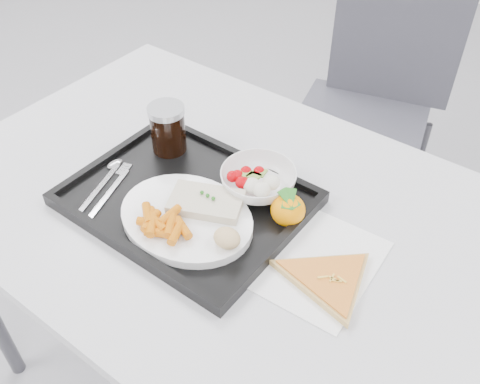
% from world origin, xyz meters
% --- Properties ---
extents(table, '(1.20, 0.80, 0.75)m').
position_xyz_m(table, '(0.00, 0.30, 0.68)').
color(table, '#B9B9BB').
rests_on(table, ground).
extents(chair, '(0.51, 0.52, 0.93)m').
position_xyz_m(chair, '(-0.07, 1.19, 0.54)').
color(chair, '#3B3A43').
rests_on(chair, ground).
extents(tray, '(0.45, 0.35, 0.03)m').
position_xyz_m(tray, '(-0.05, 0.25, 0.76)').
color(tray, black).
rests_on(tray, table).
extents(dinner_plate, '(0.27, 0.27, 0.02)m').
position_xyz_m(dinner_plate, '(-0.01, 0.20, 0.77)').
color(dinner_plate, white).
rests_on(dinner_plate, tray).
extents(fish_fillet, '(0.16, 0.13, 0.03)m').
position_xyz_m(fish_fillet, '(0.01, 0.24, 0.79)').
color(fish_fillet, beige).
rests_on(fish_fillet, dinner_plate).
extents(bread_roll, '(0.05, 0.04, 0.03)m').
position_xyz_m(bread_roll, '(0.10, 0.19, 0.80)').
color(bread_roll, '#E0C887').
rests_on(bread_roll, dinner_plate).
extents(salad_bowl, '(0.15, 0.15, 0.05)m').
position_xyz_m(salad_bowl, '(0.05, 0.36, 0.79)').
color(salad_bowl, white).
rests_on(salad_bowl, tray).
extents(cola_glass, '(0.08, 0.08, 0.11)m').
position_xyz_m(cola_glass, '(-0.19, 0.35, 0.82)').
color(cola_glass, black).
rests_on(cola_glass, tray).
extents(cutlery, '(0.11, 0.17, 0.01)m').
position_xyz_m(cutlery, '(-0.21, 0.20, 0.77)').
color(cutlery, silver).
rests_on(cutlery, tray).
extents(napkin, '(0.26, 0.25, 0.00)m').
position_xyz_m(napkin, '(0.21, 0.27, 0.75)').
color(napkin, white).
rests_on(napkin, table).
extents(tangerine, '(0.07, 0.07, 0.07)m').
position_xyz_m(tangerine, '(0.14, 0.33, 0.79)').
color(tangerine, orange).
rests_on(tangerine, napkin).
extents(pizza_slice, '(0.27, 0.27, 0.02)m').
position_xyz_m(pizza_slice, '(0.28, 0.25, 0.76)').
color(pizza_slice, tan).
rests_on(pizza_slice, napkin).
extents(carrot_pile, '(0.12, 0.09, 0.02)m').
position_xyz_m(carrot_pile, '(-0.02, 0.15, 0.80)').
color(carrot_pile, '#CA640A').
rests_on(carrot_pile, dinner_plate).
extents(salad_contents, '(0.10, 0.07, 0.03)m').
position_xyz_m(salad_contents, '(0.05, 0.34, 0.80)').
color(salad_contents, '#B00208').
rests_on(salad_contents, salad_bowl).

